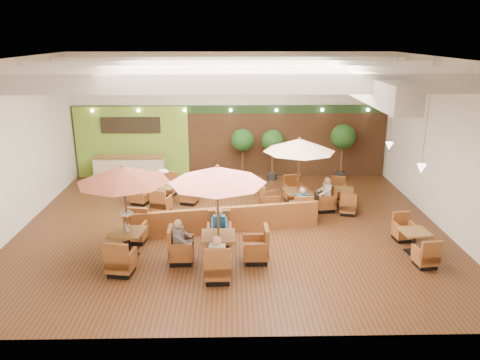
{
  "coord_description": "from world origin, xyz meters",
  "views": [
    {
      "loc": [
        -0.01,
        -14.58,
        6.23
      ],
      "look_at": [
        0.3,
        0.5,
        1.5
      ],
      "focal_mm": 35.0,
      "sensor_mm": 36.0,
      "label": 1
    }
  ],
  "objects_px": {
    "diner_3": "(302,201)",
    "booth_divider": "(224,220)",
    "table_1": "(218,198)",
    "table_3": "(165,193)",
    "diner_4": "(325,191)",
    "topiary_0": "(243,142)",
    "table_2": "(299,162)",
    "diner_2": "(181,237)",
    "topiary_2": "(343,139)",
    "table_4": "(414,242)",
    "diner_1": "(219,224)",
    "service_counter": "(130,169)",
    "topiary_1": "(273,143)",
    "diner_0": "(217,254)",
    "table_5": "(342,198)",
    "table_0": "(124,188)"
  },
  "relations": [
    {
      "from": "diner_2",
      "to": "topiary_2",
      "type": "bearing_deg",
      "value": 146.03
    },
    {
      "from": "table_0",
      "to": "table_1",
      "type": "bearing_deg",
      "value": -0.2
    },
    {
      "from": "topiary_0",
      "to": "table_1",
      "type": "bearing_deg",
      "value": -96.43
    },
    {
      "from": "table_5",
      "to": "diner_4",
      "type": "relative_size",
      "value": 2.84
    },
    {
      "from": "diner_0",
      "to": "booth_divider",
      "type": "bearing_deg",
      "value": 93.99
    },
    {
      "from": "booth_divider",
      "to": "topiary_0",
      "type": "relative_size",
      "value": 2.74
    },
    {
      "from": "topiary_2",
      "to": "diner_3",
      "type": "distance_m",
      "value": 5.59
    },
    {
      "from": "table_1",
      "to": "table_3",
      "type": "xyz_separation_m",
      "value": [
        -2.17,
        4.83,
        -1.52
      ]
    },
    {
      "from": "table_5",
      "to": "diner_4",
      "type": "xyz_separation_m",
      "value": [
        -0.76,
        -0.48,
        0.45
      ]
    },
    {
      "from": "topiary_2",
      "to": "topiary_1",
      "type": "bearing_deg",
      "value": 180.0
    },
    {
      "from": "table_5",
      "to": "topiary_1",
      "type": "distance_m",
      "value": 4.35
    },
    {
      "from": "table_4",
      "to": "diner_1",
      "type": "relative_size",
      "value": 3.22
    },
    {
      "from": "booth_divider",
      "to": "table_2",
      "type": "bearing_deg",
      "value": 25.68
    },
    {
      "from": "topiary_2",
      "to": "table_2",
      "type": "bearing_deg",
      "value": -122.57
    },
    {
      "from": "diner_3",
      "to": "booth_divider",
      "type": "bearing_deg",
      "value": -177.08
    },
    {
      "from": "table_2",
      "to": "topiary_0",
      "type": "relative_size",
      "value": 1.2
    },
    {
      "from": "diner_1",
      "to": "topiary_2",
      "type": "bearing_deg",
      "value": -131.03
    },
    {
      "from": "table_1",
      "to": "table_2",
      "type": "distance_m",
      "value": 4.84
    },
    {
      "from": "table_3",
      "to": "topiary_1",
      "type": "relative_size",
      "value": 1.16
    },
    {
      "from": "table_2",
      "to": "diner_3",
      "type": "xyz_separation_m",
      "value": [
        0.0,
        -1.01,
        -1.11
      ]
    },
    {
      "from": "diner_3",
      "to": "diner_2",
      "type": "bearing_deg",
      "value": -158.16
    },
    {
      "from": "table_4",
      "to": "diner_1",
      "type": "xyz_separation_m",
      "value": [
        -5.77,
        0.57,
        0.4
      ]
    },
    {
      "from": "table_0",
      "to": "topiary_1",
      "type": "relative_size",
      "value": 1.24
    },
    {
      "from": "table_1",
      "to": "topiary_2",
      "type": "bearing_deg",
      "value": 54.83
    },
    {
      "from": "table_1",
      "to": "diner_2",
      "type": "bearing_deg",
      "value": 178.7
    },
    {
      "from": "service_counter",
      "to": "table_1",
      "type": "height_order",
      "value": "table_1"
    },
    {
      "from": "table_5",
      "to": "diner_3",
      "type": "bearing_deg",
      "value": -124.57
    },
    {
      "from": "topiary_1",
      "to": "diner_2",
      "type": "bearing_deg",
      "value": -112.55
    },
    {
      "from": "topiary_1",
      "to": "topiary_2",
      "type": "distance_m",
      "value": 3.07
    },
    {
      "from": "diner_4",
      "to": "topiary_0",
      "type": "bearing_deg",
      "value": 38.19
    },
    {
      "from": "table_2",
      "to": "table_5",
      "type": "distance_m",
      "value": 2.4
    },
    {
      "from": "booth_divider",
      "to": "table_1",
      "type": "distance_m",
      "value": 2.55
    },
    {
      "from": "service_counter",
      "to": "topiary_1",
      "type": "distance_m",
      "value": 6.32
    },
    {
      "from": "table_4",
      "to": "table_2",
      "type": "bearing_deg",
      "value": 123.88
    },
    {
      "from": "service_counter",
      "to": "topiary_1",
      "type": "xyz_separation_m",
      "value": [
        6.22,
        0.2,
        1.11
      ]
    },
    {
      "from": "table_4",
      "to": "topiary_0",
      "type": "bearing_deg",
      "value": 116.8
    },
    {
      "from": "table_2",
      "to": "topiary_1",
      "type": "height_order",
      "value": "table_2"
    },
    {
      "from": "table_5",
      "to": "diner_2",
      "type": "relative_size",
      "value": 2.82
    },
    {
      "from": "table_2",
      "to": "diner_1",
      "type": "xyz_separation_m",
      "value": [
        -2.78,
        -2.9,
        -1.14
      ]
    },
    {
      "from": "table_5",
      "to": "table_3",
      "type": "bearing_deg",
      "value": -167.99
    },
    {
      "from": "topiary_0",
      "to": "diner_1",
      "type": "relative_size",
      "value": 3.12
    },
    {
      "from": "service_counter",
      "to": "booth_divider",
      "type": "xyz_separation_m",
      "value": [
        4.17,
        -5.57,
        -0.15
      ]
    },
    {
      "from": "diner_2",
      "to": "table_5",
      "type": "bearing_deg",
      "value": 133.25
    },
    {
      "from": "service_counter",
      "to": "diner_1",
      "type": "relative_size",
      "value": 4.05
    },
    {
      "from": "diner_0",
      "to": "diner_3",
      "type": "bearing_deg",
      "value": 61.78
    },
    {
      "from": "topiary_1",
      "to": "diner_1",
      "type": "distance_m",
      "value": 7.18
    },
    {
      "from": "table_2",
      "to": "topiary_2",
      "type": "xyz_separation_m",
      "value": [
        2.47,
        3.87,
        -0.02
      ]
    },
    {
      "from": "table_0",
      "to": "topiary_0",
      "type": "relative_size",
      "value": 1.22
    },
    {
      "from": "table_4",
      "to": "diner_4",
      "type": "bearing_deg",
      "value": 112.8
    },
    {
      "from": "table_3",
      "to": "table_5",
      "type": "distance_m",
      "value": 6.74
    }
  ]
}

